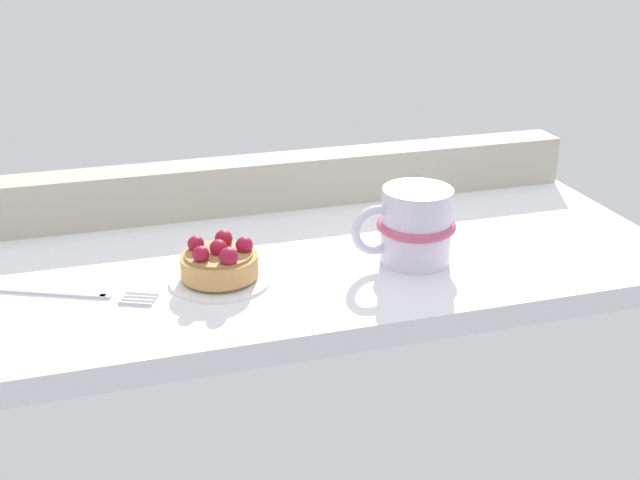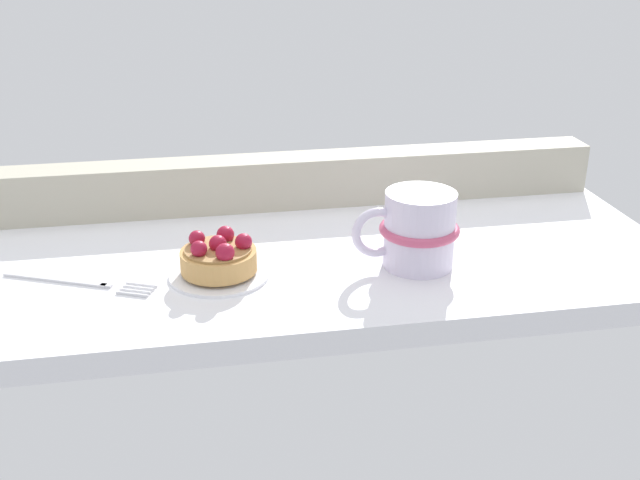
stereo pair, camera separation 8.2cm
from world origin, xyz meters
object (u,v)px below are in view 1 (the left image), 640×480
dessert_plate (220,278)px  dessert_fork (76,293)px  raspberry_tart (220,261)px  coffee_mug (414,226)px

dessert_plate → dessert_fork: bearing=177.4°
dessert_plate → raspberry_tart: size_ratio=1.33×
raspberry_tart → coffee_mug: bearing=-3.1°
dessert_plate → dessert_fork: (-14.63, 0.67, -0.04)cm
dessert_plate → raspberry_tart: bearing=-25.2°
dessert_plate → coffee_mug: size_ratio=0.90×
dessert_plate → raspberry_tart: raspberry_tart is taller
coffee_mug → dessert_fork: (-36.13, 1.84, -3.96)cm
dessert_fork → raspberry_tart: bearing=-2.7°
raspberry_tart → coffee_mug: size_ratio=0.68×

